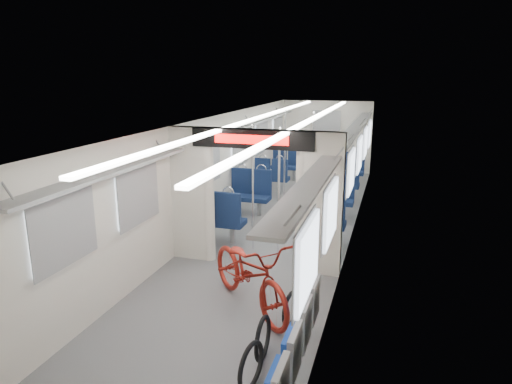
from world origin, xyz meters
TOP-DOWN VIEW (x-y plane):
  - carriage at (0.00, -0.27)m, footprint 12.00×12.02m
  - bicycle at (0.39, -3.43)m, footprint 1.92×1.89m
  - flip_bench at (1.35, -4.87)m, footprint 0.12×2.09m
  - bike_hoop_a at (0.91, -5.02)m, footprint 0.14×0.53m
  - bike_hoop_b at (0.88, -4.51)m, footprint 0.06×0.53m
  - bike_hoop_c at (1.03, -3.73)m, footprint 0.14×0.48m
  - seat_bay_near_left at (-0.94, -0.23)m, footprint 0.95×2.26m
  - seat_bay_near_right at (0.94, 0.11)m, footprint 0.90×2.01m
  - seat_bay_far_left at (-0.93, 3.53)m, footprint 0.89×1.98m
  - seat_bay_far_right at (0.94, 3.31)m, footprint 0.89×1.98m
  - stanchion_near_left at (-0.22, -1.33)m, footprint 0.04×0.04m
  - stanchion_near_right at (0.33, -1.61)m, footprint 0.04×0.04m
  - stanchion_far_left at (-0.41, 1.92)m, footprint 0.04×0.04m
  - stanchion_far_right at (0.31, 1.65)m, footprint 0.04×0.04m

SIDE VIEW (x-z plane):
  - bike_hoop_c at x=1.03m, z-range -0.03..0.46m
  - bike_hoop_a at x=0.91m, z-range -0.03..0.50m
  - bike_hoop_b at x=0.88m, z-range -0.03..0.51m
  - bicycle at x=0.39m, z-range 0.00..1.05m
  - seat_bay_far_right at x=0.94m, z-range 0.00..1.07m
  - seat_bay_far_left at x=-0.93m, z-range 0.00..1.07m
  - seat_bay_near_right at x=0.94m, z-range -0.01..1.08m
  - seat_bay_near_left at x=-0.94m, z-range -0.01..1.14m
  - flip_bench at x=1.35m, z-range 0.33..0.83m
  - stanchion_near_left at x=-0.22m, z-range 0.00..2.30m
  - stanchion_near_right at x=0.33m, z-range 0.00..2.30m
  - stanchion_far_left at x=-0.41m, z-range 0.00..2.30m
  - stanchion_far_right at x=0.31m, z-range 0.00..2.30m
  - carriage at x=0.00m, z-range 0.35..2.66m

